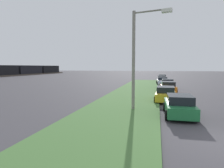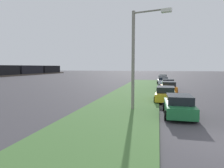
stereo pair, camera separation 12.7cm
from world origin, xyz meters
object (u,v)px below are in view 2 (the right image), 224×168
Objects in this scene: parked_car_orange at (168,87)px; parked_car_white at (163,81)px; parked_car_green at (179,106)px; parked_car_yellow at (166,94)px; streetlight at (138,53)px; parked_car_blue at (168,84)px; parked_car_silver at (162,79)px; parked_car_black at (163,77)px.

parked_car_orange and parked_car_white have the same top height.
parked_car_yellow is (5.63, 0.69, 0.00)m from parked_car_green.
streetlight reaches higher than parked_car_white.
parked_car_green is at bearing -170.16° from parked_car_yellow.
parked_car_green is 0.99× the size of parked_car_white.
parked_car_white is 0.59× the size of streetlight.
parked_car_white is (6.23, 0.63, 0.00)m from parked_car_blue.
parked_car_orange is 1.01× the size of parked_car_silver.
streetlight is (-29.38, 2.35, 3.67)m from parked_car_silver.
parked_car_green is 12.30m from parked_car_orange.
parked_car_orange is at bearing -177.30° from parked_car_silver.
parked_car_yellow is at bearing -179.01° from parked_car_silver.
parked_car_green and parked_car_silver have the same top height.
parked_car_yellow is 11.97m from parked_car_blue.
parked_car_black is at bearing -1.59° from parked_car_orange.
parked_car_yellow is at bearing 173.04° from parked_car_orange.
parked_car_white is at bearing 2.62° from parked_car_yellow.
parked_car_silver and parked_car_black have the same top height.
parked_car_blue is at bearing -176.02° from parked_car_silver.
parked_car_black is at bearing -0.30° from parked_car_green.
parked_car_green is 23.82m from parked_car_white.
parked_car_green is at bearing 177.95° from parked_car_blue.
parked_car_orange is 12.29m from streetlight.
parked_car_silver is (17.99, 0.47, 0.00)m from parked_car_orange.
parked_car_green is 5.67m from parked_car_yellow.
streetlight is (-16.67, 2.97, 3.67)m from parked_car_blue.
parked_car_yellow is 1.01× the size of parked_car_blue.
streetlight is at bearing 167.91° from parked_car_blue.
streetlight is (0.92, 2.95, 3.67)m from parked_car_green.
parked_car_orange is at bearing 179.44° from parked_car_white.
parked_car_blue is at bearing -3.68° from parked_car_orange.
parked_car_orange and parked_car_silver have the same top height.
streetlight is at bearing 71.89° from parked_car_green.
parked_car_white is 23.31m from streetlight.
parked_car_orange is 0.58× the size of streetlight.
parked_car_orange is 23.67m from parked_car_black.
parked_car_green is 17.58m from parked_car_blue.
parked_car_white and parked_car_black have the same top height.
parked_car_orange is 1.00× the size of parked_car_blue.
parked_car_green is 1.00× the size of parked_car_silver.
parked_car_green and parked_car_black have the same top height.
streetlight is (-11.38, 2.82, 3.67)m from parked_car_orange.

